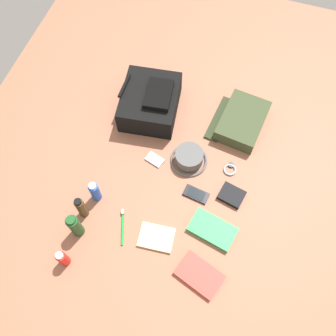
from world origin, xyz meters
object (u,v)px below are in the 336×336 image
at_px(notepad, 156,237).
at_px(cologne_bottle, 81,208).
at_px(sunscreen_spray, 63,258).
at_px(deodorant_spray, 95,192).
at_px(backpack, 150,102).
at_px(travel_guidebook, 212,230).
at_px(cell_phone, 196,194).
at_px(paperback_novel, 199,275).
at_px(bucket_hat, 189,158).
at_px(toiletry_pouch, 241,121).
at_px(toothbrush, 123,225).
at_px(wristwatch, 230,169).
at_px(media_player, 155,160).
at_px(shampoo_bottle, 75,226).
at_px(wallet, 232,195).

bearing_deg(notepad, cologne_bottle, 83.47).
bearing_deg(sunscreen_spray, deodorant_spray, -2.25).
relative_size(backpack, notepad, 2.32).
relative_size(sunscreen_spray, travel_guidebook, 0.53).
height_order(deodorant_spray, cell_phone, deodorant_spray).
bearing_deg(paperback_novel, travel_guidebook, -0.21).
height_order(backpack, bucket_hat, backpack).
bearing_deg(cell_phone, paperback_novel, -161.68).
distance_m(toiletry_pouch, toothbrush, 0.77).
bearing_deg(deodorant_spray, cell_phone, -70.67).
bearing_deg(wristwatch, toothbrush, 136.90).
bearing_deg(backpack, media_player, -157.14).
relative_size(toiletry_pouch, shampoo_bottle, 1.84).
relative_size(shampoo_bottle, deodorant_spray, 1.24).
distance_m(backpack, notepad, 0.67).
bearing_deg(media_player, sunscreen_spray, 160.60).
distance_m(travel_guidebook, wristwatch, 0.31).
relative_size(cologne_bottle, cell_phone, 1.25).
bearing_deg(shampoo_bottle, deodorant_spray, -4.40).
relative_size(toiletry_pouch, cologne_bottle, 2.01).
bearing_deg(cologne_bottle, sunscreen_spray, -177.09).
relative_size(paperback_novel, wallet, 1.95).
xyz_separation_m(sunscreen_spray, media_player, (0.57, -0.20, -0.05)).
relative_size(cell_phone, wallet, 1.10).
bearing_deg(sunscreen_spray, wristwatch, -41.23).
relative_size(cologne_bottle, deodorant_spray, 1.13).
relative_size(backpack, travel_guidebook, 1.57).
xyz_separation_m(backpack, wallet, (-0.33, -0.51, -0.06)).
bearing_deg(deodorant_spray, toothbrush, -119.31).
xyz_separation_m(media_player, wallet, (-0.07, -0.39, 0.01)).
distance_m(backpack, media_player, 0.30).
bearing_deg(cologne_bottle, backpack, -9.28).
height_order(cell_phone, media_player, cell_phone).
distance_m(backpack, cologne_bottle, 0.63).
relative_size(backpack, shampoo_bottle, 2.10).
xyz_separation_m(shampoo_bottle, cell_phone, (0.33, -0.44, -0.07)).
bearing_deg(toothbrush, wristwatch, -43.10).
bearing_deg(cologne_bottle, shampoo_bottle, -173.17).
xyz_separation_m(sunscreen_spray, toothbrush, (0.22, -0.17, -0.05)).
xyz_separation_m(backpack, deodorant_spray, (-0.53, 0.08, -0.01)).
bearing_deg(shampoo_bottle, media_player, -25.01).
distance_m(sunscreen_spray, shampoo_bottle, 0.14).
distance_m(sunscreen_spray, media_player, 0.61).
height_order(sunscreen_spray, wristwatch, sunscreen_spray).
bearing_deg(backpack, wallet, -123.37).
bearing_deg(cologne_bottle, cell_phone, -61.97).
bearing_deg(paperback_novel, backpack, 32.83).
bearing_deg(cell_phone, media_player, 65.19).
height_order(sunscreen_spray, deodorant_spray, deodorant_spray).
height_order(backpack, paperback_novel, backpack).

